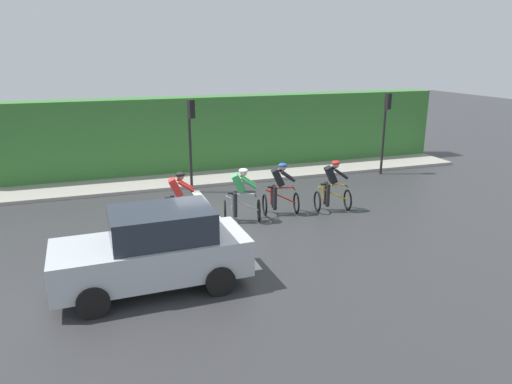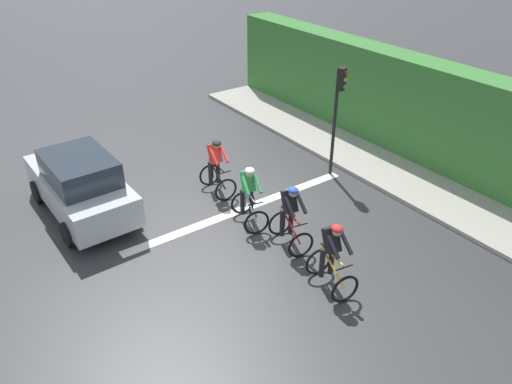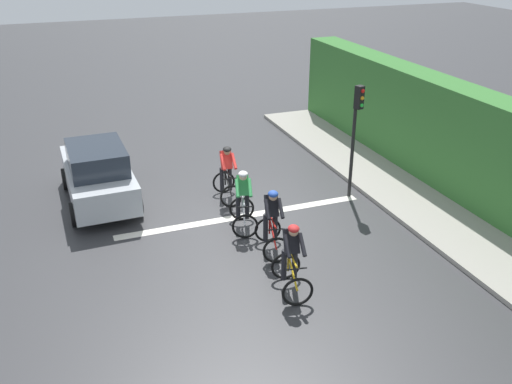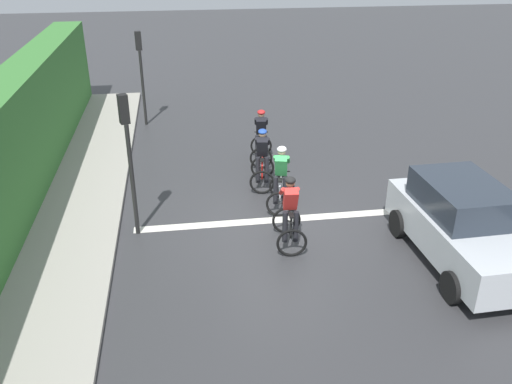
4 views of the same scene
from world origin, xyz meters
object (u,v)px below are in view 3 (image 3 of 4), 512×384
cyclist_lead (292,259)px  cyclist_second (272,222)px  traffic_light_near_crossing (356,125)px  car_silver (98,174)px  cyclist_mid (243,201)px  cyclist_fourth (227,174)px

cyclist_lead → cyclist_second: bearing=-98.0°
cyclist_lead → traffic_light_near_crossing: (-3.59, -3.77, 1.43)m
cyclist_second → car_silver: size_ratio=0.40×
cyclist_mid → cyclist_fourth: same height
cyclist_lead → cyclist_fourth: (-0.13, -4.90, 0.00)m
cyclist_mid → traffic_light_near_crossing: 3.94m
cyclist_second → traffic_light_near_crossing: 4.18m
cyclist_mid → car_silver: size_ratio=0.40×
cyclist_second → traffic_light_near_crossing: (-3.35, -2.07, 1.43)m
cyclist_second → traffic_light_near_crossing: size_ratio=0.50×
cyclist_second → cyclist_mid: 1.38m
cyclist_second → cyclist_mid: (0.26, -1.36, 0.00)m
cyclist_mid → cyclist_fourth: 1.84m
cyclist_lead → cyclist_second: same height
cyclist_second → car_silver: car_silver is taller
traffic_light_near_crossing → car_silver: bearing=-18.0°
traffic_light_near_crossing → cyclist_second: bearing=31.7°
car_silver → traffic_light_near_crossing: bearing=162.0°
cyclist_fourth → cyclist_lead: bearing=88.4°
cyclist_lead → car_silver: bearing=-60.9°
cyclist_second → cyclist_mid: bearing=-79.2°
cyclist_fourth → car_silver: car_silver is taller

